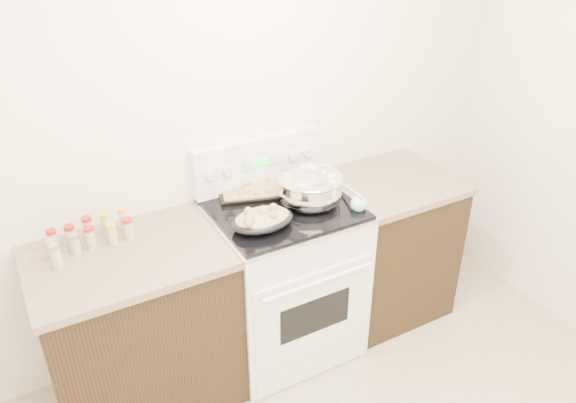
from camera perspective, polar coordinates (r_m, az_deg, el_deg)
room_shell at (r=1.41m, az=14.95°, el=-2.18°), size 4.10×3.60×2.75m
counter_left at (r=3.02m, az=-14.80°, el=-12.28°), size 0.93×0.67×0.92m
counter_right at (r=3.58m, az=9.80°, el=-4.32°), size 0.73×0.67×0.92m
kitchen_range at (r=3.22m, az=-0.48°, el=-7.53°), size 0.78×0.73×1.22m
mixing_bowl at (r=2.96m, az=2.24°, el=1.22°), size 0.45×0.45×0.20m
roasting_pan at (r=2.77m, az=-2.65°, el=-1.78°), size 0.33×0.24×0.12m
baking_sheet at (r=3.10m, az=-3.51°, el=1.26°), size 0.45×0.38×0.06m
wooden_spoon at (r=3.00m, az=0.67°, el=0.06°), size 0.07×0.28×0.04m
blue_ladle at (r=2.95m, az=7.11°, el=-0.10°), size 0.10×0.29×0.11m
spice_jars at (r=2.82m, az=-19.61°, el=-3.26°), size 0.40×0.22×0.13m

